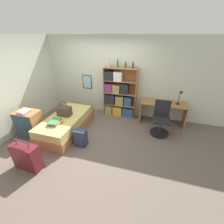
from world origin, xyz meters
name	(u,v)px	position (x,y,z in m)	size (l,w,h in m)	color
ground_plane	(91,135)	(0.00, 0.00, 0.00)	(14.00, 14.00, 0.00)	#66564C
wall_back	(108,77)	(0.00, 1.61, 1.30)	(10.00, 0.09, 2.60)	beige
wall_left	(19,85)	(-2.14, 0.00, 1.30)	(0.06, 10.00, 2.60)	beige
bed	(67,123)	(-0.77, 0.02, 0.25)	(0.92, 1.87, 0.50)	#A36B3D
handbag	(64,111)	(-0.82, 0.06, 0.64)	(0.38, 0.23, 0.45)	#47382D
book_stack_on_bed	(55,122)	(-0.81, -0.40, 0.55)	(0.34, 0.39, 0.09)	#7A336B
suitcase	(27,157)	(-0.82, -1.46, 0.30)	(0.61, 0.28, 0.72)	#5B191E
dresser	(30,124)	(-1.62, -0.48, 0.38)	(0.63, 0.47, 0.76)	#A36B3D
magazine_pile_on_dresser	(24,111)	(-1.64, -0.50, 0.78)	(0.29, 0.34, 0.04)	#7A336B
bookcase	(118,96)	(0.43, 1.40, 0.73)	(1.08, 0.31, 1.67)	#A36B3D
bottle_green	(109,64)	(0.11, 1.44, 1.76)	(0.07, 0.07, 0.24)	#B7BCC1
bottle_brown	(118,64)	(0.38, 1.45, 1.77)	(0.06, 0.06, 0.26)	#1E6B2D
bottle_clear	(126,65)	(0.64, 1.43, 1.74)	(0.07, 0.07, 0.19)	brown
bottle_blue	(133,66)	(0.87, 1.44, 1.75)	(0.06, 0.06, 0.20)	navy
desk	(163,109)	(1.92, 1.30, 0.51)	(1.38, 0.52, 0.70)	#A36B3D
desk_lamp	(181,94)	(2.35, 1.34, 1.02)	(0.17, 0.12, 0.46)	black
desk_chair	(160,124)	(1.88, 0.69, 0.30)	(0.53, 0.53, 0.97)	black
backpack	(80,138)	(-0.09, -0.45, 0.22)	(0.33, 0.22, 0.44)	#2D3856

